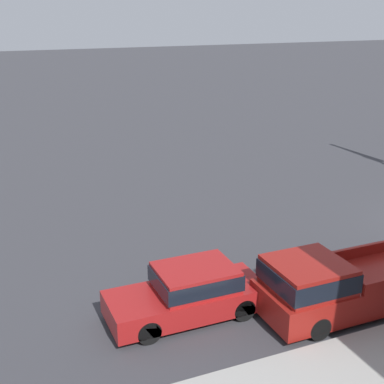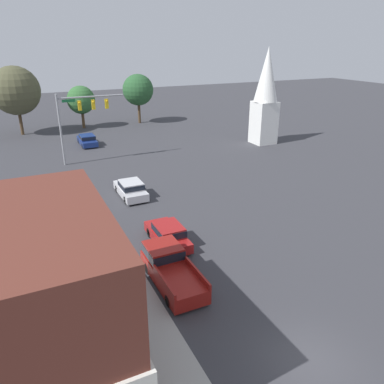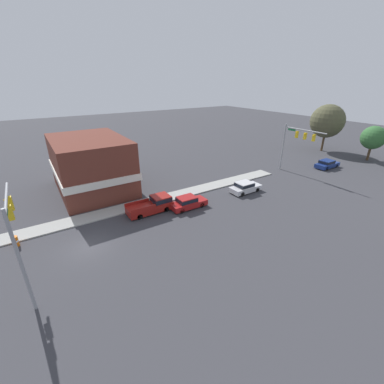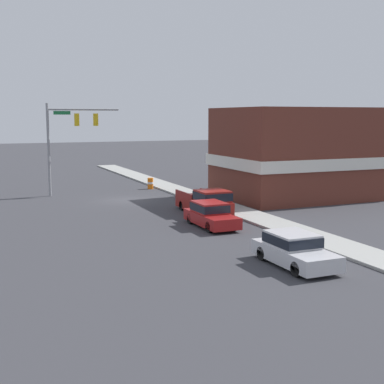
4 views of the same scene
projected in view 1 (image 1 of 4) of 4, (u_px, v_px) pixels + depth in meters
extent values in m
cylinder|color=black|center=(149.00, 332.00, 13.98)|extent=(0.22, 0.66, 0.66)
cylinder|color=black|center=(131.00, 303.00, 15.37)|extent=(0.22, 0.66, 0.66)
cylinder|color=black|center=(244.00, 309.00, 15.02)|extent=(0.22, 0.66, 0.66)
cylinder|color=black|center=(219.00, 284.00, 16.40)|extent=(0.22, 0.66, 0.66)
cube|color=maroon|center=(187.00, 300.00, 15.13)|extent=(1.82, 4.53, 0.67)
cube|color=maroon|center=(195.00, 278.00, 15.01)|extent=(1.67, 2.18, 0.65)
cube|color=black|center=(195.00, 278.00, 15.01)|extent=(1.69, 2.26, 0.46)
cylinder|color=black|center=(319.00, 328.00, 14.14)|extent=(0.22, 0.66, 0.66)
cylinder|color=black|center=(281.00, 295.00, 15.76)|extent=(0.22, 0.66, 0.66)
cylinder|color=black|center=(371.00, 274.00, 16.99)|extent=(0.22, 0.66, 0.66)
cube|color=maroon|center=(348.00, 290.00, 15.48)|extent=(2.08, 5.37, 0.85)
cube|color=maroon|center=(308.00, 275.00, 14.67)|extent=(1.97, 2.04, 0.76)
cube|color=black|center=(308.00, 275.00, 14.67)|extent=(1.99, 2.12, 0.53)
cube|color=maroon|center=(360.00, 251.00, 16.56)|extent=(0.12, 3.03, 0.35)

